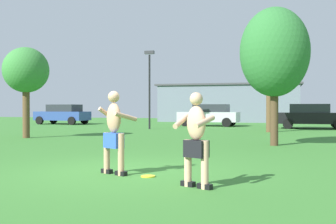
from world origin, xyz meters
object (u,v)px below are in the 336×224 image
at_px(tree_left_field, 274,53).
at_px(car_silver_mid_lot, 209,115).
at_px(lamp_post, 149,80).
at_px(player_near, 196,137).
at_px(car_black_near_post, 311,116).
at_px(tree_right_field, 26,71).
at_px(tree_near_building, 270,52).
at_px(frisbee, 148,176).
at_px(car_blue_far_end, 63,114).
at_px(player_in_blue, 114,130).

bearing_deg(tree_left_field, car_silver_mid_lot, 108.75).
xyz_separation_m(car_silver_mid_lot, lamp_post, (-2.97, -4.85, 2.25)).
height_order(player_near, car_black_near_post, player_near).
relative_size(tree_left_field, tree_right_field, 1.22).
height_order(car_silver_mid_lot, lamp_post, lamp_post).
distance_m(tree_right_field, tree_near_building, 12.75).
height_order(frisbee, car_silver_mid_lot, car_silver_mid_lot).
bearing_deg(frisbee, tree_near_building, 82.90).
distance_m(car_black_near_post, tree_left_field, 12.93).
bearing_deg(tree_near_building, tree_left_field, -87.23).
bearing_deg(car_blue_far_end, car_black_near_post, -4.77).
relative_size(player_near, car_blue_far_end, 0.37).
height_order(car_blue_far_end, lamp_post, lamp_post).
relative_size(frisbee, car_silver_mid_lot, 0.07).
relative_size(car_blue_far_end, tree_right_field, 1.09).
bearing_deg(car_silver_mid_lot, tree_left_field, -71.25).
xyz_separation_m(car_silver_mid_lot, tree_near_building, (4.39, -6.09, 3.59)).
bearing_deg(tree_near_building, frisbee, -97.10).
distance_m(player_near, tree_near_building, 16.63).
bearing_deg(tree_left_field, tree_near_building, 92.77).
relative_size(car_black_near_post, tree_near_building, 0.72).
bearing_deg(frisbee, player_in_blue, 172.77).
relative_size(frisbee, car_black_near_post, 0.07).
xyz_separation_m(car_silver_mid_lot, car_blue_far_end, (-11.89, -0.01, 0.00)).
bearing_deg(tree_right_field, car_black_near_post, 42.42).
height_order(frisbee, car_black_near_post, car_black_near_post).
bearing_deg(car_black_near_post, player_in_blue, -104.66).
relative_size(player_near, frisbee, 5.68).
bearing_deg(car_blue_far_end, car_silver_mid_lot, 0.04).
bearing_deg(frisbee, car_blue_far_end, 123.74).
bearing_deg(tree_right_field, tree_left_field, -3.89).
distance_m(player_near, frisbee, 1.63).
relative_size(car_black_near_post, car_blue_far_end, 0.97).
height_order(frisbee, lamp_post, lamp_post).
xyz_separation_m(player_in_blue, car_black_near_post, (5.19, 19.84, -0.09)).
xyz_separation_m(frisbee, tree_right_field, (-8.46, 8.16, 2.98)).
xyz_separation_m(tree_right_field, tree_near_building, (10.38, 7.26, 1.42)).
height_order(tree_left_field, tree_near_building, tree_near_building).
distance_m(car_silver_mid_lot, car_blue_far_end, 11.89).
height_order(player_in_blue, tree_left_field, tree_left_field).
relative_size(player_in_blue, tree_left_field, 0.35).
relative_size(lamp_post, tree_near_building, 0.82).
bearing_deg(tree_right_field, player_near, -43.05).
bearing_deg(player_near, tree_right_field, 136.95).
relative_size(frisbee, car_blue_far_end, 0.06).
bearing_deg(car_black_near_post, tree_near_building, -118.97).
relative_size(player_near, tree_near_building, 0.27).
distance_m(car_silver_mid_lot, tree_near_building, 8.33).
height_order(car_silver_mid_lot, car_blue_far_end, same).
relative_size(player_near, tree_left_field, 0.33).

